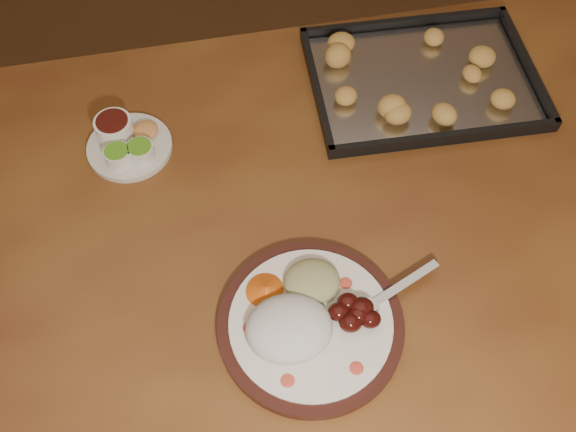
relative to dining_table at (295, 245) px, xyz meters
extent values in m
plane|color=#52341C|center=(-0.18, 0.17, -0.65)|extent=(4.00, 4.00, 0.00)
cube|color=brown|center=(0.00, 0.00, 0.08)|extent=(1.55, 0.98, 0.04)
cylinder|color=#482B15|center=(0.66, 0.42, -0.30)|extent=(0.07, 0.07, 0.71)
cylinder|color=black|center=(-0.01, -0.20, 0.11)|extent=(0.28, 0.28, 0.02)
cylinder|color=white|center=(-0.01, -0.20, 0.11)|extent=(0.24, 0.24, 0.01)
ellipsoid|color=#D34132|center=(-0.05, -0.28, 0.12)|extent=(0.02, 0.02, 0.00)
ellipsoid|color=#D34132|center=(0.05, -0.28, 0.12)|extent=(0.02, 0.02, 0.00)
ellipsoid|color=#D34132|center=(0.06, -0.14, 0.12)|extent=(0.02, 0.02, 0.00)
ellipsoid|color=#D34132|center=(-0.10, -0.19, 0.12)|extent=(0.02, 0.02, 0.00)
ellipsoid|color=silver|center=(-0.04, -0.21, 0.13)|extent=(0.15, 0.13, 0.06)
ellipsoid|color=#430D09|center=(0.05, -0.21, 0.13)|extent=(0.04, 0.03, 0.03)
ellipsoid|color=#430D09|center=(0.07, -0.19, 0.13)|extent=(0.04, 0.03, 0.03)
ellipsoid|color=#430D09|center=(0.05, -0.18, 0.13)|extent=(0.04, 0.03, 0.03)
ellipsoid|color=#430D09|center=(0.08, -0.21, 0.13)|extent=(0.04, 0.03, 0.03)
ellipsoid|color=#430D09|center=(0.04, -0.19, 0.13)|extent=(0.04, 0.03, 0.03)
ellipsoid|color=#430D09|center=(0.06, -0.20, 0.13)|extent=(0.04, 0.03, 0.03)
ellipsoid|color=tan|center=(0.00, -0.14, 0.13)|extent=(0.10, 0.09, 0.04)
cone|color=#D35513|center=(-0.07, -0.14, 0.13)|extent=(0.09, 0.09, 0.03)
cube|color=silver|center=(0.14, -0.16, 0.12)|extent=(0.13, 0.07, 0.00)
cube|color=silver|center=(0.08, -0.19, 0.12)|extent=(0.04, 0.04, 0.00)
cylinder|color=silver|center=(0.06, -0.21, 0.12)|extent=(0.03, 0.02, 0.00)
cylinder|color=silver|center=(0.06, -0.20, 0.12)|extent=(0.03, 0.02, 0.00)
cylinder|color=silver|center=(0.05, -0.20, 0.12)|extent=(0.03, 0.02, 0.00)
cylinder|color=silver|center=(0.05, -0.19, 0.12)|extent=(0.03, 0.02, 0.00)
cylinder|color=silver|center=(-0.27, 0.18, 0.10)|extent=(0.15, 0.15, 0.01)
cylinder|color=white|center=(-0.29, 0.15, 0.12)|extent=(0.05, 0.05, 0.03)
cylinder|color=#51961E|center=(-0.29, 0.15, 0.14)|extent=(0.04, 0.04, 0.00)
cylinder|color=white|center=(-0.25, 0.15, 0.12)|extent=(0.05, 0.05, 0.03)
cylinder|color=#51961E|center=(-0.25, 0.15, 0.14)|extent=(0.04, 0.04, 0.00)
cylinder|color=white|center=(-0.29, 0.21, 0.13)|extent=(0.07, 0.07, 0.04)
cylinder|color=#3B0F0A|center=(-0.29, 0.21, 0.15)|extent=(0.06, 0.06, 0.00)
ellipsoid|color=#EF9B54|center=(-0.24, 0.21, 0.12)|extent=(0.05, 0.05, 0.02)
cube|color=black|center=(0.28, 0.27, 0.10)|extent=(0.43, 0.31, 0.01)
cube|color=black|center=(0.28, 0.42, 0.11)|extent=(0.42, 0.02, 0.02)
cube|color=black|center=(0.29, 0.12, 0.11)|extent=(0.42, 0.02, 0.02)
cube|color=black|center=(0.49, 0.27, 0.11)|extent=(0.01, 0.31, 0.02)
cube|color=black|center=(0.08, 0.26, 0.11)|extent=(0.01, 0.31, 0.02)
cube|color=silver|center=(0.28, 0.27, 0.11)|extent=(0.40, 0.29, 0.00)
ellipsoid|color=gold|center=(0.34, 0.27, 0.12)|extent=(0.05, 0.04, 0.03)
ellipsoid|color=gold|center=(0.37, 0.31, 0.12)|extent=(0.06, 0.06, 0.03)
ellipsoid|color=gold|center=(0.31, 0.36, 0.12)|extent=(0.06, 0.06, 0.03)
ellipsoid|color=gold|center=(0.24, 0.31, 0.12)|extent=(0.06, 0.06, 0.03)
ellipsoid|color=gold|center=(0.21, 0.31, 0.12)|extent=(0.06, 0.06, 0.03)
ellipsoid|color=gold|center=(0.23, 0.27, 0.12)|extent=(0.05, 0.04, 0.03)
ellipsoid|color=gold|center=(0.19, 0.23, 0.12)|extent=(0.06, 0.06, 0.03)
ellipsoid|color=gold|center=(0.26, 0.18, 0.12)|extent=(0.06, 0.06, 0.03)
ellipsoid|color=gold|center=(0.33, 0.22, 0.12)|extent=(0.06, 0.06, 0.03)
ellipsoid|color=gold|center=(0.36, 0.22, 0.12)|extent=(0.06, 0.06, 0.03)
camera|label=1|loc=(-0.09, -0.56, 1.00)|focal=40.00mm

